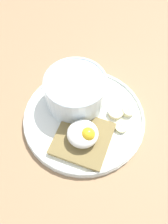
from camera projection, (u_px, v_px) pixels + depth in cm
name	position (u px, v px, depth cm)	size (l,w,h in cm)	color
ground_plane	(84.00, 122.00, 53.04)	(120.00, 120.00, 2.00)	#987652
plate	(84.00, 118.00, 51.51)	(25.02, 25.02, 1.60)	white
oatmeal_bowl	(76.00, 91.00, 50.34)	(12.58, 12.58, 7.10)	white
toast_slice	(83.00, 139.00, 48.04)	(14.08, 14.08, 1.16)	olive
poached_egg	(83.00, 134.00, 46.12)	(5.92, 5.86, 3.83)	white
banana_slice_front	(128.00, 110.00, 51.40)	(3.87, 3.88, 1.66)	beige
banana_slice_left	(115.00, 111.00, 51.32)	(3.76, 3.81, 1.38)	beige
banana_slice_back	(121.00, 126.00, 49.48)	(3.30, 3.40, 1.49)	beige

